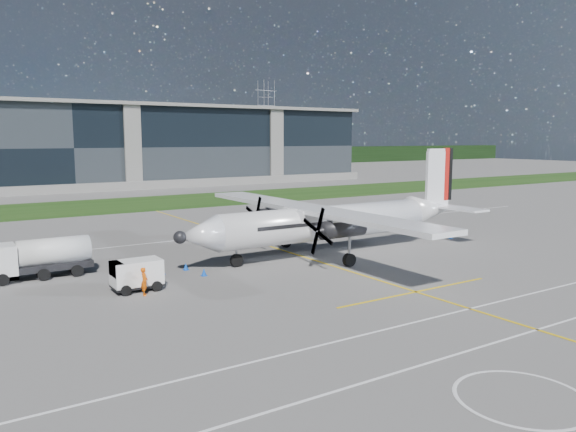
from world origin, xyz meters
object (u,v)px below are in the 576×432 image
Objects in this scene: baggage_tug at (137,275)px; safety_cone_tail at (450,236)px; fuel_tanker_truck at (31,259)px; turboprop_aircraft at (335,202)px; pylon_east at (266,122)px; ground_crew_person at (144,279)px; safety_cone_nose_port at (204,272)px; safety_cone_nose_stbd at (186,266)px; safety_cone_stbdwing at (229,231)px; safety_cone_fwd at (162,271)px.

baggage_tug is 6.22× the size of safety_cone_tail.
safety_cone_tail is (34.87, -4.68, -1.05)m from fuel_tanker_truck.
turboprop_aircraft is at bearing 178.16° from safety_cone_tail.
pylon_east is 15.67× the size of ground_crew_person.
safety_cone_nose_stbd is (-0.37, 2.23, 0.00)m from safety_cone_nose_port.
safety_cone_stbdwing is at bearing -121.99° from pylon_east.
pylon_east is at bearing 54.22° from fuel_tanker_truck.
turboprop_aircraft is 55.28× the size of safety_cone_fwd.
pylon_east is at bearing 56.78° from baggage_tug.
baggage_tug reaches higher than safety_cone_fwd.
turboprop_aircraft is 55.28× the size of safety_cone_tail.
ground_crew_person reaches higher than safety_cone_nose_port.
fuel_tanker_truck reaches higher than safety_cone_nose_stbd.
safety_cone_nose_stbd is at bearing -18.56° from fuel_tanker_truck.
safety_cone_tail is at bearing -3.37° from safety_cone_nose_stbd.
pylon_east is at bearing 58.01° from safety_cone_stbdwing.
safety_cone_nose_port is at bearing -122.64° from safety_cone_stbdwing.
baggage_tug is (4.94, -6.54, -0.36)m from fuel_tanker_truck.
turboprop_aircraft is 8.88× the size of baggage_tug.
safety_cone_stbdwing is at bearing 47.29° from safety_cone_fwd.
pylon_east reaches higher than safety_cone_fwd.
pylon_east is 176.83m from ground_crew_person.
safety_cone_stbdwing is 1.00× the size of safety_cone_tail.
turboprop_aircraft is 55.28× the size of safety_cone_nose_stbd.
turboprop_aircraft is 14.44× the size of ground_crew_person.
pylon_east reaches higher than safety_cone_nose_port.
fuel_tanker_truck is at bearing -125.78° from pylon_east.
baggage_tug reaches higher than safety_cone_stbdwing.
baggage_tug is at bearing -52.90° from fuel_tanker_truck.
safety_cone_fwd is at bearing -132.71° from safety_cone_stbdwing.
baggage_tug is at bearing -123.22° from pylon_east.
safety_cone_stbdwing is 20.85m from safety_cone_tail.
fuel_tanker_truck is 9.32m from ground_crew_person.
fuel_tanker_truck is 13.83× the size of safety_cone_nose_port.
baggage_tug is (-95.96, -146.53, -14.07)m from pylon_east.
safety_cone_tail is at bearing 1.68° from safety_cone_nose_port.
turboprop_aircraft is 13.90m from safety_cone_stbdwing.
ground_crew_person is at bearing -121.37° from safety_cone_fwd.
baggage_tug is at bearing -131.43° from safety_cone_fwd.
safety_cone_nose_stbd is (-91.41, -143.18, -14.75)m from pylon_east.
safety_cone_fwd is at bearing 48.57° from baggage_tug.
baggage_tug is at bearing -176.46° from safety_cone_tail.
turboprop_aircraft is 55.28× the size of safety_cone_stbdwing.
safety_cone_tail is (-66.03, -144.67, -14.75)m from pylon_east.
safety_cone_tail is at bearing 3.54° from baggage_tug.
pylon_east is 171.76m from safety_cone_fwd.
safety_cone_nose_port is (-9.09, -14.19, 0.00)m from safety_cone_stbdwing.
fuel_tanker_truck is at bearing 172.35° from safety_cone_tail.
safety_cone_fwd is at bearing -10.71° from ground_crew_person.
baggage_tug is (-16.87, -2.27, -3.21)m from turboprop_aircraft.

